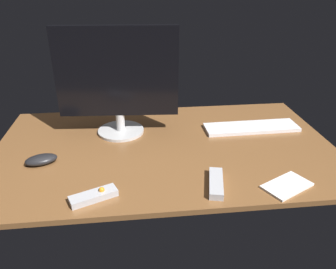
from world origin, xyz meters
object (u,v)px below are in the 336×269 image
monitor (117,78)px  notepad (287,186)px  media_remote (94,196)px  computer_mouse (41,160)px  tv_remote (216,183)px  keyboard (251,127)px

monitor → notepad: (56.47, -48.73, -24.70)cm
media_remote → notepad: size_ratio=0.96×
monitor → notepad: monitor is taller
computer_mouse → tv_remote: computer_mouse is taller
monitor → media_remote: (-7.86, -48.22, -23.92)cm
computer_mouse → tv_remote: (62.09, -21.61, -0.55)cm
keyboard → media_remote: 81.08cm
media_remote → notepad: bearing=-23.5°
keyboard → monitor: bearing=175.5°
keyboard → media_remote: media_remote is taller
tv_remote → monitor: bearing=48.4°
keyboard → computer_mouse: size_ratio=3.65×
computer_mouse → notepad: bearing=-33.3°
keyboard → notepad: bearing=-95.3°
keyboard → notepad: 45.43cm
keyboard → tv_remote: tv_remote is taller
computer_mouse → notepad: computer_mouse is taller
notepad → media_remote: bearing=179.6°
monitor → media_remote: size_ratio=3.23×
monitor → computer_mouse: monitor is taller
keyboard → media_remote: bearing=-147.7°
computer_mouse → tv_remote: size_ratio=0.72×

